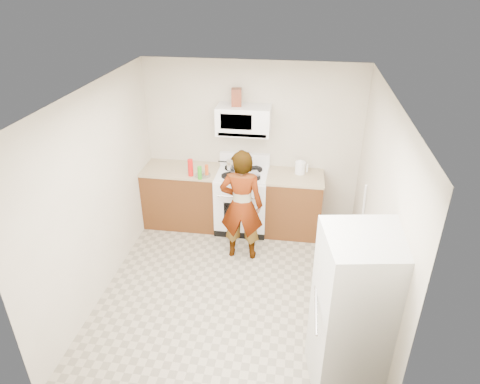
% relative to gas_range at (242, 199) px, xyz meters
% --- Properties ---
extents(floor, '(3.60, 3.60, 0.00)m').
position_rel_gas_range_xyz_m(floor, '(0.10, -1.48, -0.49)').
color(floor, gray).
rests_on(floor, ground).
extents(back_wall, '(3.20, 0.02, 2.50)m').
position_rel_gas_range_xyz_m(back_wall, '(0.10, 0.31, 0.76)').
color(back_wall, beige).
rests_on(back_wall, floor).
extents(right_wall, '(0.02, 3.60, 2.50)m').
position_rel_gas_range_xyz_m(right_wall, '(1.69, -1.48, 0.76)').
color(right_wall, beige).
rests_on(right_wall, floor).
extents(cabinet_left, '(1.12, 0.62, 0.90)m').
position_rel_gas_range_xyz_m(cabinet_left, '(-0.94, 0.01, -0.04)').
color(cabinet_left, '#572A14').
rests_on(cabinet_left, floor).
extents(counter_left, '(1.14, 0.64, 0.03)m').
position_rel_gas_range_xyz_m(counter_left, '(-0.94, 0.01, 0.43)').
color(counter_left, tan).
rests_on(counter_left, cabinet_left).
extents(cabinet_right, '(0.80, 0.62, 0.90)m').
position_rel_gas_range_xyz_m(cabinet_right, '(0.78, 0.01, -0.04)').
color(cabinet_right, '#572A14').
rests_on(cabinet_right, floor).
extents(counter_right, '(0.82, 0.64, 0.03)m').
position_rel_gas_range_xyz_m(counter_right, '(0.78, 0.01, 0.43)').
color(counter_right, tan).
rests_on(counter_right, cabinet_right).
extents(gas_range, '(0.76, 0.65, 1.13)m').
position_rel_gas_range_xyz_m(gas_range, '(0.00, 0.00, 0.00)').
color(gas_range, white).
rests_on(gas_range, floor).
extents(microwave, '(0.76, 0.38, 0.40)m').
position_rel_gas_range_xyz_m(microwave, '(0.00, 0.13, 1.21)').
color(microwave, white).
rests_on(microwave, back_wall).
extents(person, '(0.59, 0.39, 1.60)m').
position_rel_gas_range_xyz_m(person, '(0.09, -0.73, 0.31)').
color(person, tan).
rests_on(person, floor).
extents(fridge, '(0.81, 0.81, 1.70)m').
position_rel_gas_range_xyz_m(fridge, '(1.41, -2.64, 0.36)').
color(fridge, silver).
rests_on(fridge, floor).
extents(kettle, '(0.19, 0.19, 0.18)m').
position_rel_gas_range_xyz_m(kettle, '(0.84, 0.11, 0.54)').
color(kettle, white).
rests_on(kettle, counter_right).
extents(jug, '(0.16, 0.16, 0.24)m').
position_rel_gas_range_xyz_m(jug, '(-0.10, 0.13, 1.53)').
color(jug, '#602817').
rests_on(jug, microwave).
extents(saucepan, '(0.23, 0.23, 0.12)m').
position_rel_gas_range_xyz_m(saucepan, '(-0.14, 0.09, 0.53)').
color(saucepan, silver).
rests_on(saucepan, gas_range).
extents(tray, '(0.29, 0.25, 0.05)m').
position_rel_gas_range_xyz_m(tray, '(0.13, -0.09, 0.47)').
color(tray, white).
rests_on(tray, gas_range).
extents(bottle_spray, '(0.10, 0.10, 0.25)m').
position_rel_gas_range_xyz_m(bottle_spray, '(-0.72, -0.21, 0.58)').
color(bottle_spray, red).
rests_on(bottle_spray, counter_left).
extents(bottle_hot_sauce, '(0.07, 0.07, 0.16)m').
position_rel_gas_range_xyz_m(bottle_hot_sauce, '(-0.50, -0.15, 0.53)').
color(bottle_hot_sauce, '#D04917').
rests_on(bottle_hot_sauce, counter_left).
extents(bottle_green_cap, '(0.06, 0.06, 0.19)m').
position_rel_gas_range_xyz_m(bottle_green_cap, '(-0.57, -0.30, 0.55)').
color(bottle_green_cap, '#2A941A').
rests_on(bottle_green_cap, counter_left).
extents(pot_lid, '(0.30, 0.30, 0.01)m').
position_rel_gas_range_xyz_m(pot_lid, '(-0.55, -0.18, 0.46)').
color(pot_lid, silver).
rests_on(pot_lid, counter_left).
extents(broom, '(0.13, 0.27, 1.23)m').
position_rel_gas_range_xyz_m(broom, '(1.70, -0.64, 0.14)').
color(broom, white).
rests_on(broom, floor).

